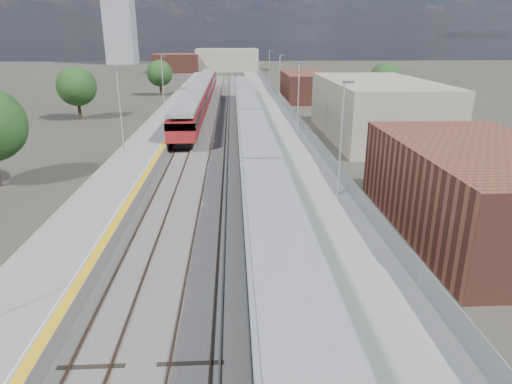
{
  "coord_description": "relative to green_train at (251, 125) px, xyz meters",
  "views": [
    {
      "loc": [
        -0.33,
        -6.6,
        11.17
      ],
      "look_at": [
        0.98,
        19.39,
        2.2
      ],
      "focal_mm": 32.0,
      "sensor_mm": 36.0,
      "label": 1
    }
  ],
  "objects": [
    {
      "name": "platform_right",
      "position": [
        3.78,
        11.43,
        -1.72
      ],
      "size": [
        4.7,
        155.0,
        8.52
      ],
      "color": "slate",
      "rests_on": "ground"
    },
    {
      "name": "ground",
      "position": [
        -1.5,
        8.94,
        -2.26
      ],
      "size": [
        320.0,
        320.0,
        0.0
      ],
      "primitive_type": "plane",
      "color": "#47443A",
      "rests_on": "ground"
    },
    {
      "name": "platform_left",
      "position": [
        -10.55,
        11.42,
        -1.74
      ],
      "size": [
        4.3,
        155.0,
        8.52
      ],
      "color": "slate",
      "rests_on": "ground"
    },
    {
      "name": "tree_d",
      "position": [
        22.4,
        25.51,
        2.21
      ],
      "size": [
        5.23,
        5.23,
        7.09
      ],
      "color": "#382619",
      "rests_on": "ground"
    },
    {
      "name": "green_train",
      "position": [
        0.0,
        0.0,
        0.0
      ],
      "size": [
        2.91,
        81.0,
        3.2
      ],
      "color": "black",
      "rests_on": "ground"
    },
    {
      "name": "red_train",
      "position": [
        -7.0,
        27.21,
        0.01
      ],
      "size": [
        3.04,
        61.59,
        3.84
      ],
      "color": "black",
      "rests_on": "ground"
    },
    {
      "name": "tree_c",
      "position": [
        -15.82,
        43.46,
        1.96
      ],
      "size": [
        4.95,
        4.95,
        6.71
      ],
      "color": "#382619",
      "rests_on": "ground"
    },
    {
      "name": "tracks",
      "position": [
        -3.15,
        13.11,
        -2.15
      ],
      "size": [
        8.96,
        160.0,
        0.17
      ],
      "color": "#4C3323",
      "rests_on": "ground"
    },
    {
      "name": "tree_b",
      "position": [
        -23.15,
        17.05,
        2.29
      ],
      "size": [
        5.33,
        5.33,
        7.23
      ],
      "color": "#382619",
      "rests_on": "ground"
    },
    {
      "name": "buildings",
      "position": [
        -19.62,
        97.53,
        8.45
      ],
      "size": [
        72.0,
        185.5,
        40.0
      ],
      "color": "brown",
      "rests_on": "ground"
    },
    {
      "name": "ballast_bed",
      "position": [
        -3.75,
        11.44,
        -2.23
      ],
      "size": [
        10.5,
        155.0,
        0.06
      ],
      "primitive_type": "cube",
      "color": "#565451",
      "rests_on": "ground"
    }
  ]
}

